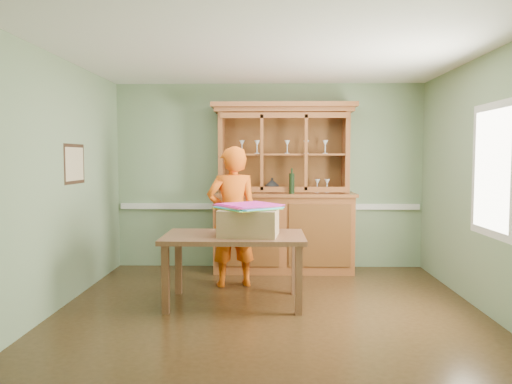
{
  "coord_description": "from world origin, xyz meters",
  "views": [
    {
      "loc": [
        -0.0,
        -5.36,
        1.63
      ],
      "look_at": [
        -0.15,
        0.4,
        1.22
      ],
      "focal_mm": 35.0,
      "sensor_mm": 36.0,
      "label": 1
    }
  ],
  "objects_px": {
    "cardboard_box": "(249,223)",
    "person": "(232,217)",
    "dining_table": "(234,243)",
    "china_hutch": "(283,213)"
  },
  "relations": [
    {
      "from": "cardboard_box",
      "to": "dining_table",
      "type": "bearing_deg",
      "value": 155.74
    },
    {
      "from": "dining_table",
      "to": "cardboard_box",
      "type": "height_order",
      "value": "cardboard_box"
    },
    {
      "from": "dining_table",
      "to": "china_hutch",
      "type": "bearing_deg",
      "value": 70.08
    },
    {
      "from": "china_hutch",
      "to": "person",
      "type": "relative_size",
      "value": 1.36
    },
    {
      "from": "china_hutch",
      "to": "dining_table",
      "type": "height_order",
      "value": "china_hutch"
    },
    {
      "from": "person",
      "to": "cardboard_box",
      "type": "bearing_deg",
      "value": 91.68
    },
    {
      "from": "cardboard_box",
      "to": "person",
      "type": "distance_m",
      "value": 0.88
    },
    {
      "from": "dining_table",
      "to": "cardboard_box",
      "type": "distance_m",
      "value": 0.3
    },
    {
      "from": "dining_table",
      "to": "person",
      "type": "distance_m",
      "value": 0.8
    },
    {
      "from": "china_hutch",
      "to": "person",
      "type": "distance_m",
      "value": 1.1
    }
  ]
}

